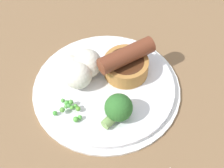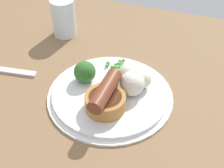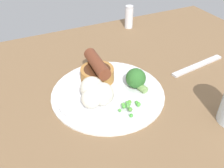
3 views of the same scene
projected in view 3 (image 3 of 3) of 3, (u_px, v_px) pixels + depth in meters
The scene contains 8 objects.
dining_table at pixel (123, 98), 60.33cm from camera, with size 110.00×80.00×3.00cm, color brown.
dinner_plate at pixel (108, 92), 58.75cm from camera, with size 26.57×26.57×1.40cm.
sausage_pudding at pixel (97, 71), 59.86cm from camera, with size 8.09×10.46×6.14cm.
pea_pile at pixel (130, 106), 52.29cm from camera, with size 5.15×4.40×1.66cm.
broccoli_floret_near at pixel (136, 79), 57.75cm from camera, with size 4.71×5.87×4.71cm.
cauliflower_floret at pixel (96, 93), 53.20cm from camera, with size 7.22×7.33×5.19cm.
fork at pixel (198, 66), 68.51cm from camera, with size 18.00×1.60×0.60cm, color silver.
salt_shaker at pixel (129, 17), 87.04cm from camera, with size 2.84×2.84×7.79cm.
Camera 3 is at (-22.20, -40.70, 40.35)cm, focal length 40.00 mm.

